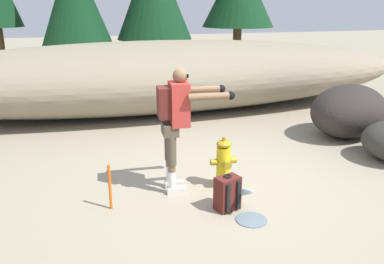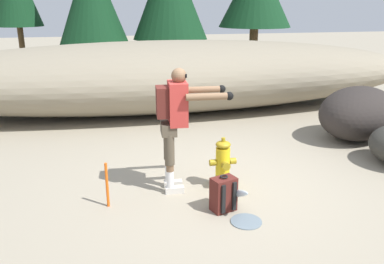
# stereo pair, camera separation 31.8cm
# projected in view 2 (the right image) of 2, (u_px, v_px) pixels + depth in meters

# --- Properties ---
(ground_plane) EXTENTS (56.00, 56.00, 0.04)m
(ground_plane) POSITION_uv_depth(u_px,v_px,m) (216.00, 187.00, 5.76)
(ground_plane) COLOR gray
(dirt_embankment) EXTENTS (13.04, 3.20, 1.67)m
(dirt_embankment) POSITION_uv_depth(u_px,v_px,m) (167.00, 76.00, 9.60)
(dirt_embankment) COLOR gray
(dirt_embankment) RESTS_ON ground_plane
(fire_hydrant) EXTENTS (0.38, 0.33, 0.73)m
(fire_hydrant) POSITION_uv_depth(u_px,v_px,m) (223.00, 165.00, 5.64)
(fire_hydrant) COLOR gold
(fire_hydrant) RESTS_ON ground_plane
(hydrant_water_jet) EXTENTS (0.38, 1.07, 0.50)m
(hydrant_water_jet) POSITION_uv_depth(u_px,v_px,m) (237.00, 197.00, 5.10)
(hydrant_water_jet) COLOR silver
(hydrant_water_jet) RESTS_ON ground_plane
(utility_worker) EXTENTS (1.00, 0.58, 1.71)m
(utility_worker) POSITION_uv_depth(u_px,v_px,m) (176.00, 115.00, 5.32)
(utility_worker) COLOR beige
(utility_worker) RESTS_ON ground_plane
(spare_backpack) EXTENTS (0.35, 0.34, 0.47)m
(spare_backpack) POSITION_uv_depth(u_px,v_px,m) (223.00, 194.00, 5.03)
(spare_backpack) COLOR #511E19
(spare_backpack) RESTS_ON ground_plane
(boulder_large) EXTENTS (2.10, 1.89, 1.02)m
(boulder_large) POSITION_uv_depth(u_px,v_px,m) (358.00, 113.00, 7.60)
(boulder_large) COLOR #2D2825
(boulder_large) RESTS_ON ground_plane
(survey_stake) EXTENTS (0.04, 0.04, 0.60)m
(survey_stake) POSITION_uv_depth(u_px,v_px,m) (107.00, 185.00, 5.10)
(survey_stake) COLOR #E55914
(survey_stake) RESTS_ON ground_plane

